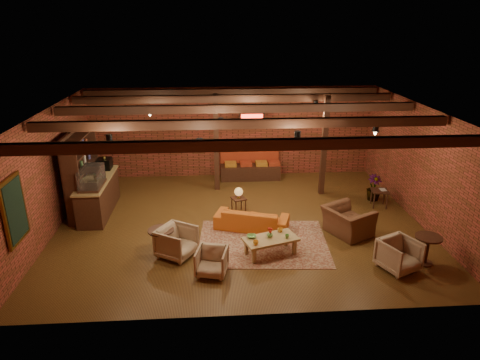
{
  "coord_description": "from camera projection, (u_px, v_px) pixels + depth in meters",
  "views": [
    {
      "loc": [
        -0.74,
        -10.8,
        5.39
      ],
      "look_at": [
        0.01,
        0.2,
        1.21
      ],
      "focal_mm": 32.0,
      "sensor_mm": 36.0,
      "label": 1
    }
  ],
  "objects": [
    {
      "name": "shelving_hutch",
      "position": [
        82.0,
        173.0,
        12.35
      ],
      "size": [
        0.52,
        2.0,
        2.4
      ],
      "primitive_type": null,
      "color": "black",
      "rests_on": "ground"
    },
    {
      "name": "ceiling_beams",
      "position": [
        240.0,
        115.0,
        10.94
      ],
      "size": [
        9.8,
        6.4,
        0.22
      ],
      "primitive_type": null,
      "color": "black",
      "rests_on": "ceiling"
    },
    {
      "name": "ceiling_spotlights",
      "position": [
        240.0,
        123.0,
        11.02
      ],
      "size": [
        6.4,
        4.4,
        0.28
      ],
      "primitive_type": null,
      "color": "black",
      "rests_on": "ceiling"
    },
    {
      "name": "coffee_table",
      "position": [
        270.0,
        240.0,
        10.3
      ],
      "size": [
        1.42,
        1.01,
        0.69
      ],
      "rotation": [
        0.0,
        0.0,
        0.32
      ],
      "color": "olive",
      "rests_on": "floor"
    },
    {
      "name": "wall_back",
      "position": [
        233.0,
        132.0,
        15.2
      ],
      "size": [
        10.0,
        0.02,
        3.2
      ],
      "primitive_type": "cube",
      "color": "brown",
      "rests_on": "ground"
    },
    {
      "name": "armchair_far",
      "position": [
        399.0,
        254.0,
        9.68
      ],
      "size": [
        1.02,
        0.99,
        0.8
      ],
      "primitive_type": "imported",
      "rotation": [
        0.0,
        0.0,
        0.43
      ],
      "color": "beige",
      "rests_on": "floor"
    },
    {
      "name": "floor",
      "position": [
        240.0,
        223.0,
        12.03
      ],
      "size": [
        10.0,
        10.0,
        0.0
      ],
      "primitive_type": "plane",
      "color": "#39200E",
      "rests_on": "ground"
    },
    {
      "name": "service_counter",
      "position": [
        97.0,
        187.0,
        12.42
      ],
      "size": [
        0.8,
        2.5,
        1.6
      ],
      "primitive_type": null,
      "color": "black",
      "rests_on": "ground"
    },
    {
      "name": "armchair_right",
      "position": [
        348.0,
        217.0,
        11.24
      ],
      "size": [
        1.19,
        1.36,
        1.0
      ],
      "primitive_type": "imported",
      "rotation": [
        0.0,
        0.0,
        2.05
      ],
      "color": "brown",
      "rests_on": "floor"
    },
    {
      "name": "ceiling_pipe",
      "position": [
        236.0,
        111.0,
        12.52
      ],
      "size": [
        9.6,
        0.12,
        0.12
      ],
      "primitive_type": "cylinder",
      "rotation": [
        0.0,
        1.57,
        0.0
      ],
      "color": "black",
      "rests_on": "ceiling"
    },
    {
      "name": "rug",
      "position": [
        263.0,
        243.0,
        10.96
      ],
      "size": [
        3.43,
        2.72,
        0.01
      ],
      "primitive_type": "cube",
      "rotation": [
        0.0,
        0.0,
        -0.07
      ],
      "color": "maroon",
      "rests_on": "floor"
    },
    {
      "name": "side_table_book",
      "position": [
        380.0,
        191.0,
        12.92
      ],
      "size": [
        0.54,
        0.54,
        0.56
      ],
      "rotation": [
        0.0,
        0.0,
        -0.14
      ],
      "color": "black",
      "rests_on": "floor"
    },
    {
      "name": "post_left",
      "position": [
        216.0,
        143.0,
        13.86
      ],
      "size": [
        0.16,
        0.16,
        3.2
      ],
      "primitive_type": "cube",
      "color": "black",
      "rests_on": "ground"
    },
    {
      "name": "armchair_b",
      "position": [
        212.0,
        260.0,
        9.52
      ],
      "size": [
        0.78,
        0.75,
        0.68
      ],
      "primitive_type": "imported",
      "rotation": [
        0.0,
        0.0,
        -0.22
      ],
      "color": "beige",
      "rests_on": "floor"
    },
    {
      "name": "round_table_left",
      "position": [
        161.0,
        237.0,
        10.31
      ],
      "size": [
        0.63,
        0.63,
        0.65
      ],
      "color": "black",
      "rests_on": "floor"
    },
    {
      "name": "wall_front",
      "position": [
        255.0,
        242.0,
        7.73
      ],
      "size": [
        10.0,
        0.02,
        3.2
      ],
      "primitive_type": "cube",
      "color": "brown",
      "rests_on": "ground"
    },
    {
      "name": "wall_right",
      "position": [
        421.0,
        165.0,
        11.78
      ],
      "size": [
        0.02,
        8.0,
        3.2
      ],
      "primitive_type": "cube",
      "color": "brown",
      "rests_on": "ground"
    },
    {
      "name": "side_table_lamp",
      "position": [
        239.0,
        194.0,
        12.47
      ],
      "size": [
        0.48,
        0.48,
        0.79
      ],
      "rotation": [
        0.0,
        0.0,
        0.35
      ],
      "color": "black",
      "rests_on": "floor"
    },
    {
      "name": "post_right",
      "position": [
        324.0,
        146.0,
        13.51
      ],
      "size": [
        0.16,
        0.16,
        3.2
      ],
      "primitive_type": "cube",
      "color": "black",
      "rests_on": "ground"
    },
    {
      "name": "ceiling",
      "position": [
        240.0,
        110.0,
        10.9
      ],
      "size": [
        10.0,
        8.0,
        0.02
      ],
      "primitive_type": "cube",
      "color": "black",
      "rests_on": "wall_back"
    },
    {
      "name": "chalkboard_menu",
      "position": [
        15.0,
        210.0,
        9.01
      ],
      "size": [
        0.08,
        0.96,
        1.46
      ],
      "primitive_type": "cube",
      "color": "black",
      "rests_on": "wall_left"
    },
    {
      "name": "round_table_right",
      "position": [
        427.0,
        246.0,
        9.87
      ],
      "size": [
        0.61,
        0.61,
        0.71
      ],
      "color": "black",
      "rests_on": "floor"
    },
    {
      "name": "armchair_a",
      "position": [
        177.0,
        241.0,
        10.23
      ],
      "size": [
        1.05,
        1.07,
        0.82
      ],
      "primitive_type": "imported",
      "rotation": [
        0.0,
        0.0,
        1.03
      ],
      "color": "beige",
      "rests_on": "floor"
    },
    {
      "name": "wall_left",
      "position": [
        49.0,
        174.0,
        11.15
      ],
      "size": [
        0.02,
        8.0,
        3.2
      ],
      "primitive_type": "cube",
      "color": "brown",
      "rests_on": "ground"
    },
    {
      "name": "service_sign",
      "position": [
        252.0,
        117.0,
        14.13
      ],
      "size": [
        0.86,
        0.06,
        0.3
      ],
      "primitive_type": "cube",
      "color": "red",
      "rests_on": "ceiling"
    },
    {
      "name": "plant_tall",
      "position": [
        377.0,
        163.0,
        13.13
      ],
      "size": [
        1.6,
        1.6,
        2.46
      ],
      "primitive_type": "imported",
      "rotation": [
        0.0,
        0.0,
        0.18
      ],
      "color": "#4C7F4C",
      "rests_on": "floor"
    },
    {
      "name": "banquette",
      "position": [
        250.0,
        165.0,
        15.21
      ],
      "size": [
        2.1,
        0.7,
        1.0
      ],
      "primitive_type": null,
      "color": "#A3331B",
      "rests_on": "ground"
    },
    {
      "name": "sofa",
      "position": [
        252.0,
        219.0,
        11.62
      ],
      "size": [
        2.11,
        1.34,
        0.58
      ],
      "primitive_type": "imported",
      "rotation": [
        0.0,
        0.0,
        2.83
      ],
      "color": "#BF591A",
      "rests_on": "floor"
    },
    {
      "name": "plant_counter",
      "position": [
        101.0,
        171.0,
        12.47
      ],
      "size": [
        0.35,
        0.39,
        0.3
      ],
      "primitive_type": "imported",
      "color": "#337F33",
      "rests_on": "service_counter"
    }
  ]
}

